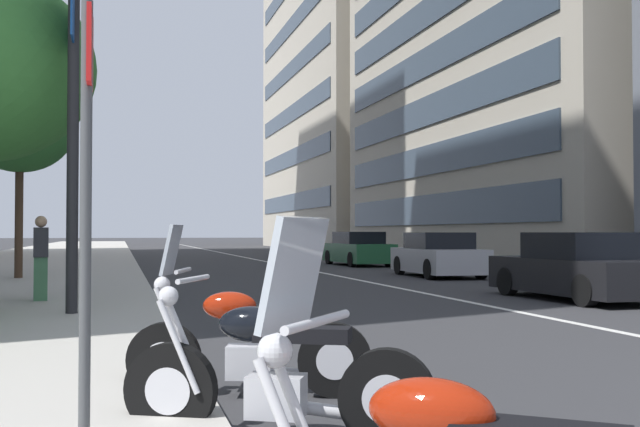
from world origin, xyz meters
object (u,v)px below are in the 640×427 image
(car_far_down_avenue, at_px, (578,269))
(street_tree_mid_sidewalk, at_px, (20,128))
(street_lamp_with_banners, at_px, (95,12))
(pedestrian_on_plaza, at_px, (41,258))
(motorcycle_far_end_row, at_px, (273,379))
(car_lead_in_lane, at_px, (358,250))
(parking_sign_by_curb, at_px, (87,188))
(car_approaching_light, at_px, (438,256))
(motorcycle_mid_row, at_px, (245,345))

(car_far_down_avenue, bearing_deg, street_tree_mid_sidewalk, 53.02)
(street_lamp_with_banners, bearing_deg, street_tree_mid_sidewalk, 12.95)
(car_far_down_avenue, bearing_deg, pedestrian_on_plaza, 83.23)
(motorcycle_far_end_row, height_order, street_tree_mid_sidewalk, street_tree_mid_sidewalk)
(car_lead_in_lane, bearing_deg, pedestrian_on_plaza, 143.02)
(motorcycle_far_end_row, xyz_separation_m, street_tree_mid_sidewalk, (17.36, 3.70, 3.87))
(street_lamp_with_banners, bearing_deg, parking_sign_by_curb, -178.42)
(motorcycle_far_end_row, distance_m, pedestrian_on_plaza, 10.15)
(car_far_down_avenue, xyz_separation_m, street_tree_mid_sidewalk, (8.45, 11.95, 3.64))
(car_lead_in_lane, distance_m, parking_sign_by_curb, 28.60)
(car_far_down_avenue, distance_m, street_lamp_with_banners, 10.65)
(motorcycle_far_end_row, relative_size, street_lamp_with_banners, 0.25)
(car_far_down_avenue, xyz_separation_m, car_approaching_light, (8.42, -0.53, 0.01))
(motorcycle_far_end_row, distance_m, motorcycle_mid_row, 1.42)
(motorcycle_far_end_row, bearing_deg, car_approaching_light, -91.95)
(pedestrian_on_plaza, bearing_deg, car_lead_in_lane, 48.83)
(street_tree_mid_sidewalk, bearing_deg, motorcycle_far_end_row, -167.97)
(motorcycle_mid_row, xyz_separation_m, street_tree_mid_sidewalk, (15.94, 3.73, 3.85))
(street_lamp_with_banners, bearing_deg, car_far_down_avenue, -80.84)
(car_far_down_avenue, relative_size, car_approaching_light, 1.00)
(street_lamp_with_banners, bearing_deg, car_lead_in_lane, -28.91)
(motorcycle_mid_row, height_order, car_far_down_avenue, motorcycle_mid_row)
(car_far_down_avenue, distance_m, pedestrian_on_plaza, 10.71)
(parking_sign_by_curb, height_order, street_tree_mid_sidewalk, street_tree_mid_sidewalk)
(motorcycle_far_end_row, distance_m, street_tree_mid_sidewalk, 18.16)
(parking_sign_by_curb, bearing_deg, street_lamp_with_banners, 1.58)
(motorcycle_mid_row, height_order, street_lamp_with_banners, street_lamp_with_banners)
(motorcycle_mid_row, distance_m, car_lead_in_lane, 25.97)
(motorcycle_mid_row, xyz_separation_m, pedestrian_on_plaza, (8.43, 2.45, 0.49))
(car_lead_in_lane, bearing_deg, street_lamp_with_banners, 149.17)
(motorcycle_mid_row, distance_m, car_approaching_light, 18.15)
(car_approaching_light, bearing_deg, pedestrian_on_plaza, 125.91)
(motorcycle_far_end_row, relative_size, parking_sign_by_curb, 0.81)
(car_approaching_light, height_order, street_tree_mid_sidewalk, street_tree_mid_sidewalk)
(car_far_down_avenue, height_order, car_lead_in_lane, car_lead_in_lane)
(street_tree_mid_sidewalk, distance_m, pedestrian_on_plaza, 8.32)
(motorcycle_far_end_row, xyz_separation_m, car_far_down_avenue, (8.91, -8.25, 0.23))
(car_lead_in_lane, height_order, parking_sign_by_curb, parking_sign_by_curb)
(motorcycle_far_end_row, height_order, car_far_down_avenue, car_far_down_avenue)
(street_tree_mid_sidewalk, height_order, pedestrian_on_plaza, street_tree_mid_sidewalk)
(motorcycle_mid_row, relative_size, car_lead_in_lane, 0.43)
(parking_sign_by_curb, bearing_deg, motorcycle_mid_row, -27.22)
(motorcycle_far_end_row, distance_m, street_lamp_with_banners, 8.71)
(street_lamp_with_banners, xyz_separation_m, street_tree_mid_sidewalk, (10.01, 2.30, -0.60))
(parking_sign_by_curb, bearing_deg, car_approaching_light, -28.61)
(car_approaching_light, xyz_separation_m, street_tree_mid_sidewalk, (0.03, 12.48, 3.63))
(motorcycle_far_end_row, bearing_deg, car_far_down_avenue, -107.87)
(motorcycle_far_end_row, height_order, motorcycle_mid_row, motorcycle_mid_row)
(motorcycle_mid_row, bearing_deg, car_approaching_light, -103.29)
(car_far_down_avenue, xyz_separation_m, parking_sign_by_curb, (-9.83, 9.42, 0.99))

